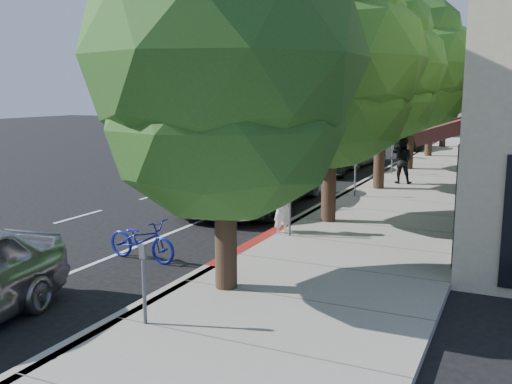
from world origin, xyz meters
The scene contains 17 objects.
ground centered at (0.00, 0.00, 0.00)m, with size 120.00×120.00×0.00m, color black.
sidewalk centered at (2.30, 8.00, 0.07)m, with size 4.60×56.00×0.15m, color gray.
curb centered at (0.00, 8.00, 0.07)m, with size 0.30×56.00×0.15m, color #9E998E.
curb_red_segment centered at (0.00, 1.00, 0.07)m, with size 0.32×4.00×0.15m, color maroon.
street_tree_0 centered at (0.90, -2.00, 4.13)m, with size 4.96×4.96×6.95m.
street_tree_1 centered at (0.90, 4.00, 4.42)m, with size 5.02×5.02×7.34m.
street_tree_2 centered at (0.90, 10.00, 4.48)m, with size 4.53×4.53×7.29m.
street_tree_3 centered at (0.90, 16.00, 4.76)m, with size 5.62×5.62×7.98m.
street_tree_4 centered at (0.90, 22.00, 4.37)m, with size 3.97×3.97×6.97m.
street_tree_5 centered at (0.90, 28.00, 4.88)m, with size 4.83×4.83×7.91m.
cyclist centered at (0.25, 2.28, 0.83)m, with size 0.60×0.40×1.66m, color white.
bicycle centered at (-1.80, -0.87, 0.47)m, with size 0.63×1.79×0.94m, color #161A99.
silver_suv centered at (-2.19, 5.50, 0.93)m, with size 3.08×6.68×1.86m, color silver.
dark_sedan centered at (-2.12, 13.96, 0.74)m, with size 1.56×4.48×1.48m, color black.
white_pickup centered at (-2.20, 17.52, 0.79)m, with size 2.22×5.46×1.58m, color silver.
dark_suv_far centered at (-0.59, 25.56, 0.75)m, with size 1.77×4.40×1.50m, color black.
pedestrian centered at (1.43, 11.50, 1.04)m, with size 0.86×0.67×1.78m, color black.
Camera 1 is at (5.61, -10.80, 3.67)m, focal length 40.00 mm.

